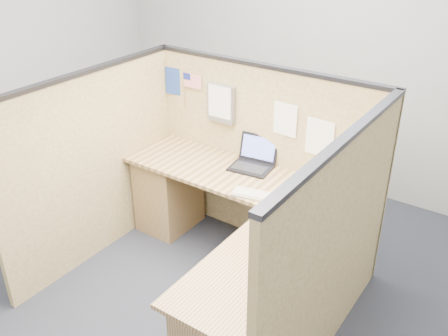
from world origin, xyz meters
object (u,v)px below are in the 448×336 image
Objects in this scene: keyboard at (259,196)px; mouse at (286,204)px; l_desk at (233,244)px; laptop at (255,160)px.

mouse reaches higher than keyboard.
mouse reaches higher than l_desk.
l_desk is 4.78× the size of keyboard.
l_desk is at bearing -129.16° from keyboard.
keyboard is 0.22m from mouse.
l_desk is 0.41m from keyboard.
l_desk is 0.51m from mouse.
laptop is (-0.18, 0.59, 0.39)m from l_desk.
l_desk is at bearing -80.06° from laptop.
laptop is 0.85× the size of keyboard.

